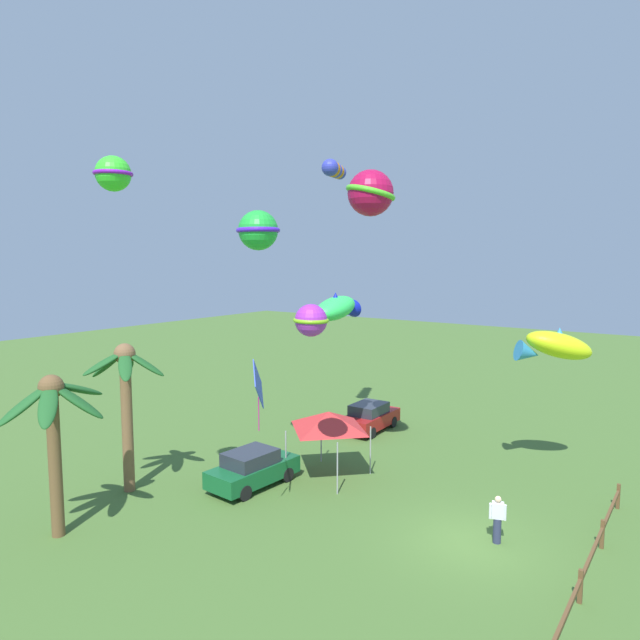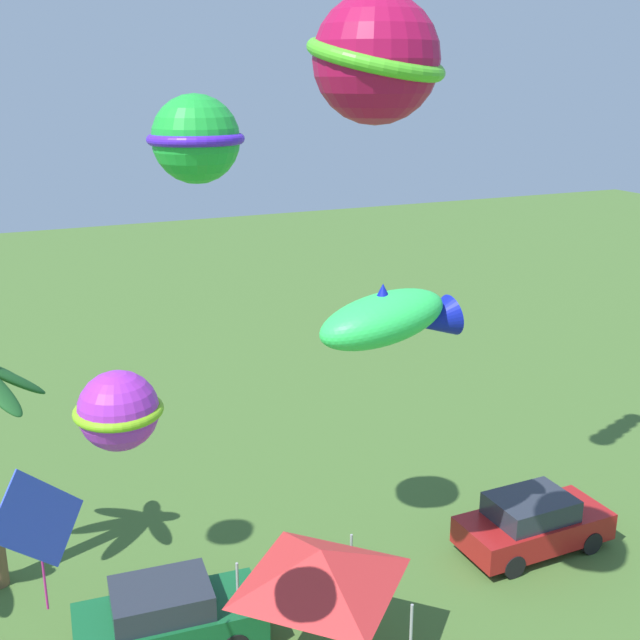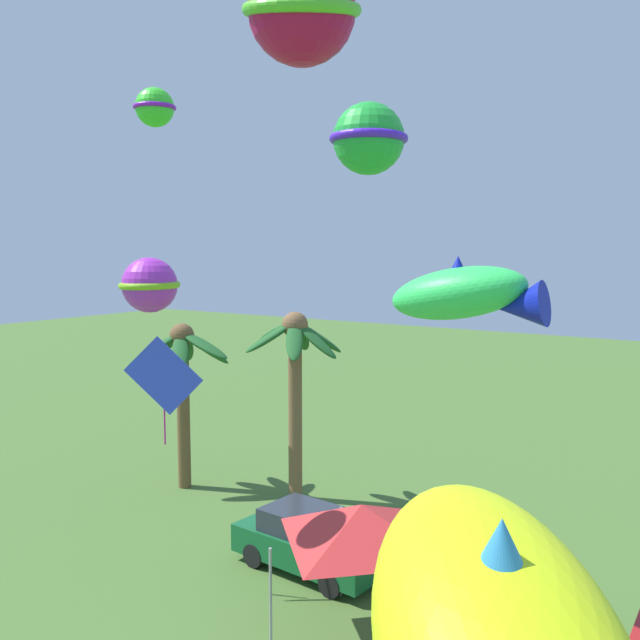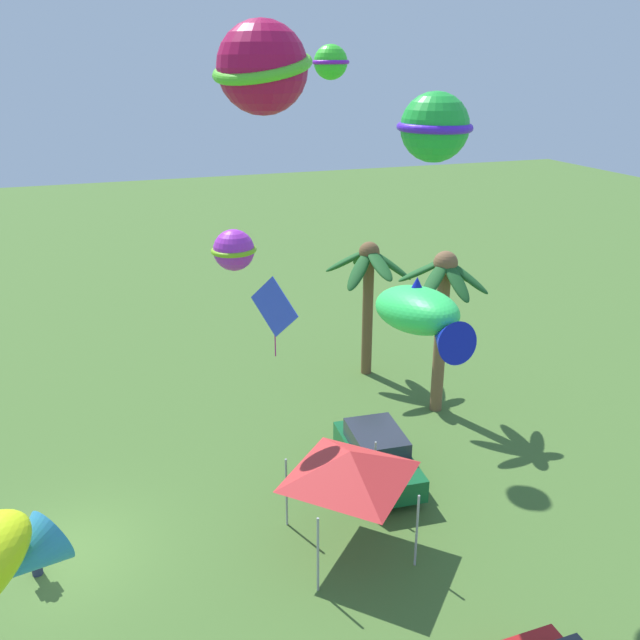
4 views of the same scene
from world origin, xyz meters
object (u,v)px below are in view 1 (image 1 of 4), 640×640
kite_fish_5 (337,308)px  kite_fish_3 (555,346)px  kite_ball_1 (371,193)px  palm_tree_1 (52,416)px  kite_ball_7 (311,320)px  spectator_0 (497,519)px  festival_tent (329,420)px  kite_ball_2 (113,174)px  kite_tube_6 (334,170)px  kite_diamond_4 (258,385)px  parked_car_0 (253,468)px  kite_ball_0 (258,230)px  palm_tree_0 (126,384)px  parked_car_1 (370,417)px

kite_fish_5 → kite_fish_3: bearing=-66.9°
kite_ball_1 → palm_tree_1: bearing=145.5°
palm_tree_1 → kite_ball_7: 9.12m
spectator_0 → festival_tent: size_ratio=0.56×
kite_ball_2 → kite_tube_6: 12.97m
palm_tree_1 → kite_diamond_4: kite_diamond_4 is taller
parked_car_0 → kite_fish_5: (4.45, -1.22, 6.33)m
parked_car_0 → spectator_0: spectator_0 is taller
parked_car_0 → kite_fish_5: kite_fish_5 is taller
festival_tent → kite_fish_3: 9.97m
kite_ball_0 → kite_ball_7: (-2.47, -4.50, -3.26)m
spectator_0 → kite_fish_5: 11.06m
palm_tree_0 → parked_car_1: (12.52, -3.91, -3.63)m
palm_tree_1 → kite_ball_1: bearing=-34.5°
palm_tree_0 → kite_ball_0: bearing=-35.5°
spectator_0 → kite_ball_7: 8.97m
parked_car_0 → festival_tent: size_ratio=1.41×
festival_tent → kite_tube_6: bearing=31.3°
kite_ball_1 → kite_ball_2: (-8.29, 4.44, 0.11)m
kite_diamond_4 → palm_tree_0: bearing=97.1°
palm_tree_0 → palm_tree_1: palm_tree_0 is taller
kite_diamond_4 → kite_fish_5: (6.84, 1.26, 2.09)m
spectator_0 → festival_tent: 8.04m
parked_car_0 → kite_diamond_4: 5.46m
parked_car_0 → kite_ball_7: (-1.24, -3.87, 6.46)m
parked_car_1 → kite_ball_0: kite_ball_0 is taller
kite_ball_2 → kite_diamond_4: size_ratio=0.67×
parked_car_0 → parked_car_1: size_ratio=1.02×
spectator_0 → kite_diamond_4: kite_diamond_4 is taller
kite_ball_1 → kite_ball_7: 6.00m
palm_tree_0 → kite_ball_1: kite_ball_1 is taller
kite_ball_0 → kite_tube_6: (5.92, 0.14, 3.21)m
spectator_0 → kite_ball_7: kite_ball_7 is taller
kite_fish_5 → kite_diamond_4: bearing=-169.6°
kite_ball_2 → kite_ball_1: bearing=-28.2°
palm_tree_1 → kite_fish_5: (11.35, -3.80, 2.95)m
palm_tree_1 → kite_fish_5: 12.33m
palm_tree_0 → kite_fish_5: 9.51m
palm_tree_1 → kite_fish_3: (14.97, -12.30, 1.53)m
spectator_0 → kite_tube_6: 17.65m
kite_ball_2 → kite_fish_5: size_ratio=0.55×
kite_fish_3 → kite_ball_7: bearing=147.9°
parked_car_0 → kite_ball_1: (2.60, -3.94, 11.07)m
kite_ball_0 → kite_ball_7: 6.08m
parked_car_1 → kite_ball_7: kite_ball_7 is taller
parked_car_1 → parked_car_0: bearing=179.2°
palm_tree_1 → festival_tent: bearing=-25.6°
palm_tree_0 → kite_fish_5: size_ratio=1.91×
palm_tree_1 → kite_fish_3: bearing=-39.4°
kite_ball_1 → festival_tent: bearing=88.9°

